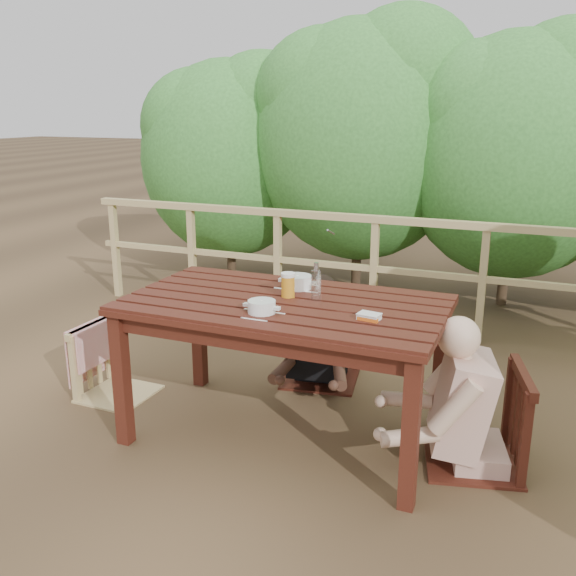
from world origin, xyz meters
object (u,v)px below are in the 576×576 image
at_px(chair_left, 114,332).
at_px(woman, 323,296).
at_px(table, 285,371).
at_px(chair_right, 479,375).
at_px(soup_far, 297,283).
at_px(bread_roll, 258,306).
at_px(butter_tub, 369,318).
at_px(diner_right, 488,346).
at_px(bottle, 316,283).
at_px(soup_near, 262,308).
at_px(beer_glass, 288,286).
at_px(chair_far, 322,311).

height_order(chair_left, woman, woman).
distance_m(table, chair_right, 1.08).
relative_size(soup_far, bread_roll, 2.11).
bearing_deg(butter_tub, chair_left, -177.25).
height_order(chair_left, diner_right, diner_right).
bearing_deg(butter_tub, bottle, 158.89).
bearing_deg(butter_tub, bread_roll, -163.18).
bearing_deg(woman, chair_right, 137.84).
bearing_deg(chair_right, table, -97.56).
relative_size(soup_near, beer_glass, 1.59).
xyz_separation_m(chair_left, chair_right, (2.32, 0.05, 0.07)).
xyz_separation_m(diner_right, bread_roll, (-1.16, -0.33, 0.17)).
height_order(chair_right, diner_right, diner_right).
relative_size(soup_far, bottle, 1.23).
relative_size(chair_left, bread_roll, 6.72).
height_order(chair_right, bread_roll, chair_right).
bearing_deg(butter_tub, chair_right, 34.23).
height_order(chair_left, butter_tub, chair_left).
relative_size(chair_right, woman, 0.84).
bearing_deg(chair_left, soup_near, -103.17).
xyz_separation_m(chair_left, woman, (1.18, 0.79, 0.16)).
bearing_deg(bottle, woman, 106.19).
xyz_separation_m(woman, beer_glass, (0.06, -0.78, 0.28)).
distance_m(chair_left, diner_right, 2.36).
xyz_separation_m(chair_left, soup_near, (1.22, -0.31, 0.41)).
relative_size(beer_glass, butter_tub, 1.37).
distance_m(diner_right, butter_tub, 0.65).
bearing_deg(chair_far, chair_right, -41.45).
distance_m(woman, beer_glass, 0.83).
height_order(chair_right, soup_far, chair_right).
height_order(soup_far, butter_tub, soup_far).
height_order(chair_far, chair_right, chair_right).
distance_m(chair_left, soup_far, 1.31).
relative_size(diner_right, beer_glass, 8.80).
bearing_deg(chair_far, diner_right, -40.78).
bearing_deg(bottle, beer_glass, -179.48).
relative_size(chair_right, soup_far, 3.64).
height_order(table, chair_left, chair_left).
xyz_separation_m(soup_far, beer_glass, (0.01, -0.18, 0.03)).
relative_size(soup_near, bread_roll, 1.84).
height_order(chair_left, bottle, bottle).
bearing_deg(diner_right, table, 82.27).
bearing_deg(table, soup_far, 95.09).
distance_m(chair_left, woman, 1.43).
xyz_separation_m(table, soup_near, (-0.03, -0.25, 0.45)).
xyz_separation_m(table, beer_glass, (-0.01, 0.07, 0.49)).
relative_size(table, soup_near, 7.13).
xyz_separation_m(chair_right, soup_far, (-1.09, 0.14, 0.35)).
xyz_separation_m(table, bread_roll, (-0.06, -0.22, 0.45)).
bearing_deg(butter_tub, soup_near, -159.80).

